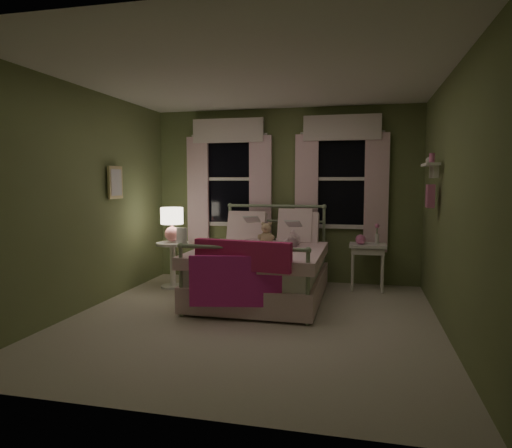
% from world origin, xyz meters
% --- Properties ---
extents(room_shell, '(4.20, 4.20, 4.20)m').
position_xyz_m(room_shell, '(0.00, 0.00, 1.30)').
color(room_shell, beige).
rests_on(room_shell, ground).
extents(bed, '(1.58, 2.04, 1.18)m').
position_xyz_m(bed, '(-0.08, 0.95, 0.38)').
color(bed, white).
rests_on(bed, ground).
extents(pink_throw, '(1.10, 0.33, 0.71)m').
position_xyz_m(pink_throw, '(-0.09, -0.06, 0.61)').
color(pink_throw, '#D6296C').
rests_on(pink_throw, bed).
extents(child_left, '(0.28, 0.21, 0.67)m').
position_xyz_m(child_left, '(-0.37, 1.39, 0.91)').
color(child_left, '#F7D1DD').
rests_on(child_left, bed).
extents(child_right, '(0.43, 0.37, 0.77)m').
position_xyz_m(child_right, '(0.19, 1.39, 0.95)').
color(child_right, '#F7D1DD').
rests_on(child_right, bed).
extents(book_left, '(0.20, 0.13, 0.26)m').
position_xyz_m(book_left, '(-0.37, 1.14, 0.96)').
color(book_left, beige).
rests_on(book_left, child_left).
extents(book_right, '(0.20, 0.12, 0.26)m').
position_xyz_m(book_right, '(0.19, 1.14, 0.92)').
color(book_right, beige).
rests_on(book_right, child_right).
extents(teddy_bear, '(0.23, 0.19, 0.31)m').
position_xyz_m(teddy_bear, '(-0.09, 1.23, 0.79)').
color(teddy_bear, tan).
rests_on(teddy_bear, bed).
extents(nightstand_left, '(0.46, 0.46, 0.65)m').
position_xyz_m(nightstand_left, '(-1.46, 1.25, 0.42)').
color(nightstand_left, white).
rests_on(nightstand_left, ground).
extents(table_lamp, '(0.32, 0.32, 0.48)m').
position_xyz_m(table_lamp, '(-1.46, 1.25, 0.95)').
color(table_lamp, pink).
rests_on(table_lamp, nightstand_left).
extents(book_nightstand, '(0.20, 0.25, 0.02)m').
position_xyz_m(book_nightstand, '(-1.36, 1.17, 0.66)').
color(book_nightstand, beige).
rests_on(book_nightstand, nightstand_left).
extents(nightstand_right, '(0.50, 0.40, 0.64)m').
position_xyz_m(nightstand_right, '(1.25, 1.72, 0.55)').
color(nightstand_right, white).
rests_on(nightstand_right, ground).
extents(pink_toy, '(0.14, 0.19, 0.14)m').
position_xyz_m(pink_toy, '(1.15, 1.71, 0.71)').
color(pink_toy, pink).
rests_on(pink_toy, nightstand_right).
extents(bud_vase, '(0.06, 0.06, 0.28)m').
position_xyz_m(bud_vase, '(1.37, 1.77, 0.79)').
color(bud_vase, white).
rests_on(bud_vase, nightstand_right).
extents(window_left, '(1.34, 0.13, 1.96)m').
position_xyz_m(window_left, '(-0.85, 2.03, 1.62)').
color(window_left, black).
rests_on(window_left, room_shell).
extents(window_right, '(1.34, 0.13, 1.96)m').
position_xyz_m(window_right, '(0.85, 2.03, 1.62)').
color(window_right, black).
rests_on(window_right, room_shell).
extents(wall_shelf, '(0.15, 0.50, 0.60)m').
position_xyz_m(wall_shelf, '(1.90, 0.70, 1.52)').
color(wall_shelf, white).
rests_on(wall_shelf, room_shell).
extents(framed_picture, '(0.03, 0.32, 0.42)m').
position_xyz_m(framed_picture, '(-1.95, 0.60, 1.50)').
color(framed_picture, beige).
rests_on(framed_picture, room_shell).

